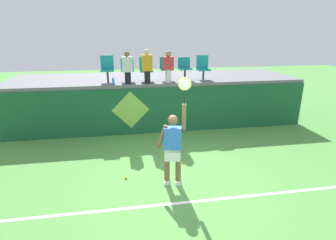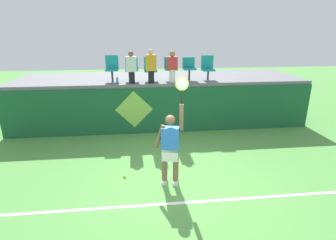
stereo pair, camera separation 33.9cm
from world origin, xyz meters
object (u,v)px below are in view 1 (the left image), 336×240
at_px(stadium_chair_1, 127,69).
at_px(stadium_chair_5, 203,67).
at_px(stadium_chair_0, 107,67).
at_px(spectator_2, 127,67).
at_px(stadium_chair_2, 146,68).
at_px(tennis_ball, 126,177).
at_px(tennis_player, 173,146).
at_px(spectator_1, 147,66).
at_px(water_bottle, 113,81).
at_px(spectator_0, 168,66).
at_px(stadium_chair_4, 185,67).
at_px(stadium_chair_3, 166,67).

distance_m(stadium_chair_1, stadium_chair_5, 2.71).
relative_size(stadium_chair_0, spectator_2, 0.84).
bearing_deg(stadium_chair_2, tennis_ball, -103.12).
height_order(tennis_player, stadium_chair_2, stadium_chair_2).
bearing_deg(spectator_2, spectator_1, -2.79).
distance_m(tennis_player, water_bottle, 3.90).
height_order(spectator_0, spectator_2, spectator_0).
bearing_deg(stadium_chair_5, spectator_1, -167.29).
height_order(water_bottle, stadium_chair_2, stadium_chair_2).
height_order(stadium_chair_4, stadium_chair_5, stadium_chair_5).
relative_size(spectator_1, spectator_2, 1.06).
distance_m(tennis_ball, stadium_chair_4, 4.77).
bearing_deg(stadium_chair_2, spectator_1, -90.00).
bearing_deg(tennis_player, stadium_chair_1, 102.31).
relative_size(stadium_chair_0, stadium_chair_3, 1.10).
distance_m(stadium_chair_2, spectator_1, 0.48).
xyz_separation_m(stadium_chair_0, spectator_2, (0.67, -0.43, 0.05)).
bearing_deg(water_bottle, stadium_chair_5, 8.34).
bearing_deg(stadium_chair_0, stadium_chair_5, 0.05).
bearing_deg(tennis_player, stadium_chair_4, 73.98).
bearing_deg(stadium_chair_1, spectator_0, -16.81).
bearing_deg(stadium_chair_4, tennis_player, -106.02).
height_order(stadium_chair_0, stadium_chair_5, stadium_chair_0).
distance_m(stadium_chair_3, spectator_2, 1.43).
bearing_deg(stadium_chair_2, stadium_chair_0, -180.00).
height_order(water_bottle, stadium_chair_4, stadium_chair_4).
bearing_deg(stadium_chair_4, stadium_chair_1, 179.99).
bearing_deg(spectator_2, stadium_chair_5, 9.08).
height_order(stadium_chair_2, stadium_chair_4, stadium_chair_2).
distance_m(stadium_chair_1, spectator_1, 0.80).
distance_m(stadium_chair_1, spectator_0, 1.43).
height_order(stadium_chair_1, spectator_0, spectator_0).
bearing_deg(tennis_ball, spectator_1, 75.07).
height_order(tennis_ball, stadium_chair_3, stadium_chair_3).
xyz_separation_m(spectator_0, spectator_1, (-0.72, -0.04, 0.02)).
height_order(stadium_chair_0, stadium_chair_1, stadium_chair_0).
bearing_deg(tennis_ball, stadium_chair_4, 58.56).
relative_size(tennis_player, spectator_2, 2.36).
height_order(stadium_chair_5, spectator_0, spectator_0).
relative_size(stadium_chair_1, spectator_1, 0.70).
bearing_deg(spectator_1, spectator_0, 3.08).
height_order(stadium_chair_0, spectator_0, spectator_0).
distance_m(stadium_chair_3, spectator_1, 0.86).
distance_m(stadium_chair_2, stadium_chair_4, 1.38).
height_order(tennis_ball, stadium_chair_0, stadium_chair_0).
relative_size(stadium_chair_2, spectator_1, 0.74).
height_order(tennis_ball, stadium_chair_2, stadium_chair_2).
xyz_separation_m(stadium_chair_5, spectator_0, (-1.34, -0.43, 0.10)).
xyz_separation_m(water_bottle, stadium_chair_2, (1.13, 0.47, 0.34)).
relative_size(stadium_chair_4, spectator_1, 0.71).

